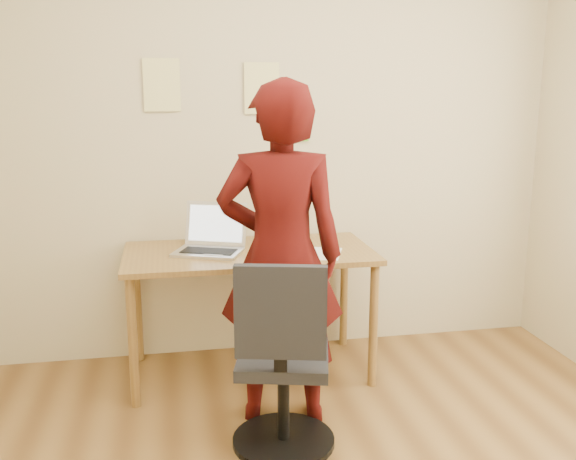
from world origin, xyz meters
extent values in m
cube|color=beige|center=(0.00, 1.77, 1.35)|extent=(3.50, 0.04, 2.70)
cube|color=olive|center=(-0.22, 1.38, 0.72)|extent=(1.40, 0.70, 0.03)
cylinder|color=olive|center=(-0.87, 1.08, 0.35)|extent=(0.05, 0.05, 0.71)
cylinder|color=olive|center=(0.43, 1.08, 0.35)|extent=(0.05, 0.05, 0.71)
cylinder|color=olive|center=(-0.87, 1.68, 0.35)|extent=(0.05, 0.05, 0.71)
cylinder|color=olive|center=(0.43, 1.68, 0.35)|extent=(0.05, 0.05, 0.71)
cube|color=silver|center=(-0.45, 1.36, 0.75)|extent=(0.43, 0.37, 0.02)
cube|color=black|center=(-0.45, 1.36, 0.76)|extent=(0.33, 0.24, 0.00)
cube|color=silver|center=(-0.39, 1.51, 0.88)|extent=(0.36, 0.20, 0.25)
cube|color=white|center=(-0.39, 1.51, 0.88)|extent=(0.32, 0.17, 0.20)
cube|color=white|center=(0.18, 1.24, 0.74)|extent=(0.28, 0.33, 0.00)
cube|color=black|center=(-0.01, 1.17, 0.75)|extent=(0.13, 0.15, 0.01)
cube|color=#3F4C59|center=(-0.01, 1.17, 0.75)|extent=(0.11, 0.13, 0.00)
cube|color=#F2E890|center=(-0.66, 1.74, 1.66)|extent=(0.21, 0.00, 0.30)
cube|color=#F2E890|center=(-0.08, 1.74, 1.64)|extent=(0.21, 0.00, 0.30)
cube|color=#5BC32B|center=(0.12, 1.74, 1.44)|extent=(0.18, 0.00, 0.24)
cube|color=black|center=(-0.16, 0.58, 0.43)|extent=(0.50, 0.50, 0.06)
cube|color=black|center=(-0.21, 0.39, 0.73)|extent=(0.39, 0.14, 0.41)
cube|color=black|center=(-0.21, 0.39, 0.52)|extent=(0.06, 0.05, 0.11)
cylinder|color=black|center=(-0.16, 0.58, 0.20)|extent=(0.06, 0.06, 0.41)
cylinder|color=black|center=(-0.16, 0.58, 0.01)|extent=(0.48, 0.48, 0.03)
imported|color=#3D0A08|center=(-0.13, 0.84, 0.85)|extent=(0.68, 0.51, 1.69)
camera|label=1|loc=(-0.66, -2.12, 1.65)|focal=40.00mm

